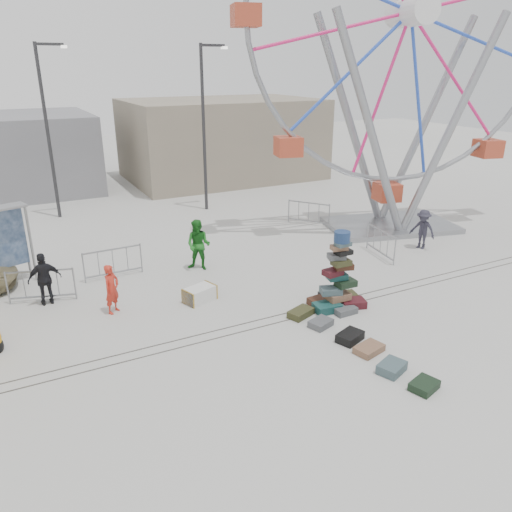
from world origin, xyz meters
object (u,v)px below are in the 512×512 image
lamp_post_right (205,121)px  pedestrian_green (199,245)px  ferris_wheel (408,43)px  barricade_dummy_c (113,263)px  lamp_post_left (49,124)px  pedestrian_red (112,289)px  suitcase_tower (338,286)px  pedestrian_grey (423,229)px  barricade_dummy_b (41,286)px  pedestrian_black (45,279)px  steamer_trunk (200,294)px  barricade_wheel_front (381,243)px  barricade_wheel_back (309,213)px

lamp_post_right → pedestrian_green: size_ratio=4.26×
ferris_wheel → barricade_dummy_c: (-12.62, -0.02, -7.30)m
lamp_post_left → pedestrian_red: lamp_post_left is taller
suitcase_tower → pedestrian_grey: (6.20, 2.74, 0.12)m
barricade_dummy_b → pedestrian_black: 0.39m
steamer_trunk → barricade_wheel_front: barricade_wheel_front is taller
ferris_wheel → barricade_dummy_b: bearing=-162.4°
lamp_post_right → suitcase_tower: lamp_post_right is taller
barricade_wheel_front → barricade_wheel_back: bearing=12.6°
lamp_post_left → pedestrian_red: size_ratio=5.21×
ferris_wheel → barricade_wheel_back: 8.21m
pedestrian_red → pedestrian_green: 4.09m
barricade_dummy_c → pedestrian_green: bearing=-14.1°
barricade_dummy_c → barricade_dummy_b: bearing=-160.9°
lamp_post_left → barricade_dummy_b: lamp_post_left is taller
barricade_dummy_c → pedestrian_black: (-2.32, -1.15, 0.30)m
barricade_dummy_c → pedestrian_black: size_ratio=1.18×
ferris_wheel → pedestrian_green: bearing=-161.9°
lamp_post_right → suitcase_tower: size_ratio=3.25×
lamp_post_left → barricade_dummy_c: (0.63, -8.85, -3.93)m
pedestrian_red → pedestrian_black: bearing=99.6°
pedestrian_green → barricade_wheel_back: bearing=64.6°
suitcase_tower → pedestrian_black: bearing=159.4°
barricade_wheel_back → lamp_post_left: bearing=-160.5°
barricade_wheel_front → pedestrian_red: bearing=99.9°
lamp_post_right → steamer_trunk: (-4.38, -10.00, -4.25)m
ferris_wheel → barricade_dummy_b: size_ratio=7.97×
lamp_post_right → pedestrian_red: bearing=-126.3°
suitcase_tower → steamer_trunk: bearing=155.5°
lamp_post_right → barricade_dummy_b: lamp_post_right is taller
lamp_post_left → barricade_wheel_back: (10.14, -6.72, -3.93)m
barricade_dummy_c → pedestrian_grey: pedestrian_grey is taller
steamer_trunk → pedestrian_black: bearing=137.0°
barricade_wheel_front → suitcase_tower: bearing=134.2°
suitcase_tower → pedestrian_black: 9.06m
barricade_wheel_back → pedestrian_black: pedestrian_black is taller
pedestrian_black → ferris_wheel: bearing=-178.8°
lamp_post_right → steamer_trunk: lamp_post_right is taller
barricade_wheel_back → pedestrian_green: bearing=-104.0°
lamp_post_right → barricade_wheel_front: 10.83m
lamp_post_right → pedestrian_grey: (5.47, -9.57, -3.67)m
steamer_trunk → lamp_post_right: bearing=48.3°
barricade_dummy_b → pedestrian_red: 2.54m
lamp_post_right → barricade_dummy_b: (-8.81, -7.77, -3.93)m
barricade_dummy_c → pedestrian_green: pedestrian_green is taller
suitcase_tower → barricade_dummy_c: (-5.64, 5.47, -0.14)m
pedestrian_black → lamp_post_left: bearing=-102.9°
lamp_post_left → barricade_dummy_b: size_ratio=4.00×
lamp_post_left → pedestrian_grey: bearing=-42.9°
ferris_wheel → barricade_dummy_c: size_ratio=7.97×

